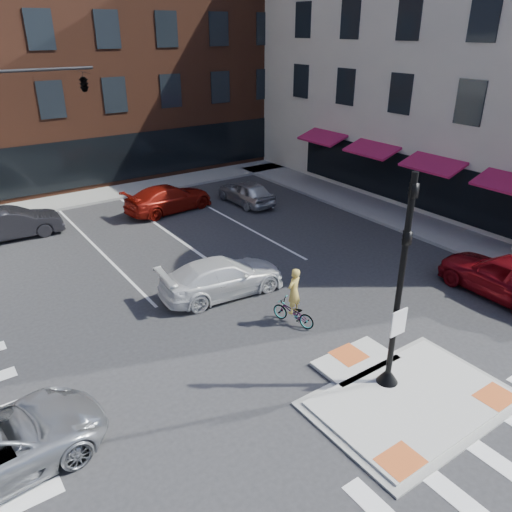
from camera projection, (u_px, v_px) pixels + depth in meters
ground at (398, 392)px, 13.67m from camera, size 120.00×120.00×0.00m
refuge_island at (405, 396)px, 13.46m from camera, size 5.40×4.65×0.13m
sidewalk_e at (387, 213)px, 26.71m from camera, size 3.00×24.00×0.15m
sidewalk_n at (158, 184)px, 31.60m from camera, size 26.00×3.00×0.15m
building_n at (90, 47)px, 35.82m from camera, size 24.40×18.40×15.50m
building_e at (504, 47)px, 30.07m from camera, size 21.90×23.90×17.70m
building_far_right at (82, 57)px, 56.09m from camera, size 12.00×12.00×12.00m
signal_pole at (396, 312)px, 12.98m from camera, size 0.60×0.60×5.98m
mast_arm_signal at (53, 97)px, 22.69m from camera, size 6.10×2.24×8.00m
red_sedan at (507, 277)px, 18.15m from camera, size 2.16×5.00×1.68m
white_pickup at (223, 277)px, 18.48m from camera, size 4.89×2.30×1.38m
bg_car_dark at (12, 223)px, 23.41m from camera, size 4.50×1.81×1.45m
bg_car_silver at (246, 192)px, 28.02m from camera, size 1.68×4.01×1.36m
bg_car_red at (169, 198)px, 26.88m from camera, size 5.11×2.58×1.42m
cyclist at (293, 306)px, 16.56m from camera, size 1.03×1.69×2.05m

